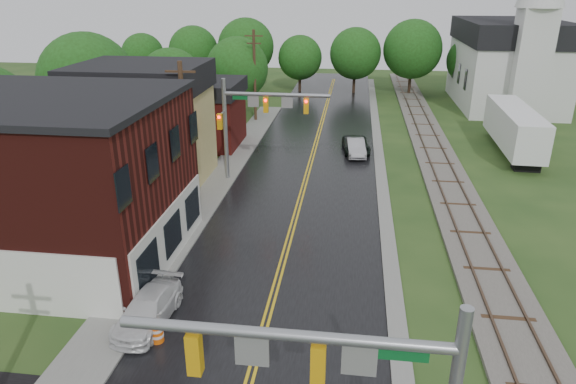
% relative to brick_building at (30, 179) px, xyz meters
% --- Properties ---
extents(main_road, '(10.00, 90.00, 0.02)m').
position_rel_brick_building_xyz_m(main_road, '(12.48, 15.00, -4.15)').
color(main_road, black).
rests_on(main_road, ground).
extents(curb_right, '(0.80, 70.00, 0.12)m').
position_rel_brick_building_xyz_m(curb_right, '(17.88, 20.00, -4.15)').
color(curb_right, gray).
rests_on(curb_right, ground).
extents(sidewalk_left, '(2.40, 50.00, 0.12)m').
position_rel_brick_building_xyz_m(sidewalk_left, '(6.28, 10.00, -4.15)').
color(sidewalk_left, gray).
rests_on(sidewalk_left, ground).
extents(brick_building, '(14.30, 10.30, 8.30)m').
position_rel_brick_building_xyz_m(brick_building, '(0.00, 0.00, 0.00)').
color(brick_building, '#45130E').
rests_on(brick_building, ground).
extents(yellow_house, '(8.00, 7.00, 6.40)m').
position_rel_brick_building_xyz_m(yellow_house, '(1.48, 11.00, -0.95)').
color(yellow_house, tan).
rests_on(yellow_house, ground).
extents(darkred_building, '(7.00, 6.00, 4.40)m').
position_rel_brick_building_xyz_m(darkred_building, '(2.48, 20.00, -1.95)').
color(darkred_building, '#3F0F0C').
rests_on(darkred_building, ground).
extents(church, '(10.40, 18.40, 20.00)m').
position_rel_brick_building_xyz_m(church, '(32.48, 38.74, 1.68)').
color(church, silver).
rests_on(church, ground).
extents(railroad, '(3.20, 80.00, 0.30)m').
position_rel_brick_building_xyz_m(railroad, '(22.48, 20.00, -4.05)').
color(railroad, '#59544C').
rests_on(railroad, ground).
extents(traffic_signal_far, '(7.34, 0.43, 7.20)m').
position_rel_brick_building_xyz_m(traffic_signal_far, '(9.01, 12.00, 0.82)').
color(traffic_signal_far, gray).
rests_on(traffic_signal_far, ground).
extents(utility_pole_b, '(1.80, 0.28, 9.00)m').
position_rel_brick_building_xyz_m(utility_pole_b, '(5.68, 7.00, 0.57)').
color(utility_pole_b, '#382616').
rests_on(utility_pole_b, ground).
extents(utility_pole_c, '(1.80, 0.28, 9.00)m').
position_rel_brick_building_xyz_m(utility_pole_c, '(5.68, 29.00, 0.57)').
color(utility_pole_c, '#382616').
rests_on(utility_pole_c, ground).
extents(tree_left_b, '(7.60, 7.60, 9.69)m').
position_rel_brick_building_xyz_m(tree_left_b, '(-5.36, 16.90, 1.57)').
color(tree_left_b, black).
rests_on(tree_left_b, ground).
extents(tree_left_c, '(6.00, 6.00, 7.65)m').
position_rel_brick_building_xyz_m(tree_left_c, '(-1.36, 24.90, 0.36)').
color(tree_left_c, black).
rests_on(tree_left_c, ground).
extents(tree_left_e, '(6.40, 6.40, 8.16)m').
position_rel_brick_building_xyz_m(tree_left_e, '(3.64, 30.90, 0.66)').
color(tree_left_e, black).
rests_on(tree_left_e, ground).
extents(suv_dark, '(2.52, 4.64, 1.23)m').
position_rel_brick_building_xyz_m(suv_dark, '(15.98, 19.66, -3.53)').
color(suv_dark, black).
rests_on(suv_dark, ground).
extents(sedan_silver, '(1.83, 4.14, 1.32)m').
position_rel_brick_building_xyz_m(sedan_silver, '(15.96, 18.80, -3.49)').
color(sedan_silver, '#A6A5AA').
rests_on(sedan_silver, ground).
extents(pickup_white, '(2.03, 4.40, 1.25)m').
position_rel_brick_building_xyz_m(pickup_white, '(7.68, -4.97, -3.53)').
color(pickup_white, silver).
rests_on(pickup_white, ground).
extents(semi_trailer, '(2.89, 11.67, 3.70)m').
position_rel_brick_building_xyz_m(semi_trailer, '(28.77, 21.10, -1.94)').
color(semi_trailer, black).
rests_on(semi_trailer, ground).
extents(construction_barrel, '(0.62, 0.62, 0.92)m').
position_rel_brick_building_xyz_m(construction_barrel, '(8.47, -6.10, -3.69)').
color(construction_barrel, '#F65D0A').
rests_on(construction_barrel, ground).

